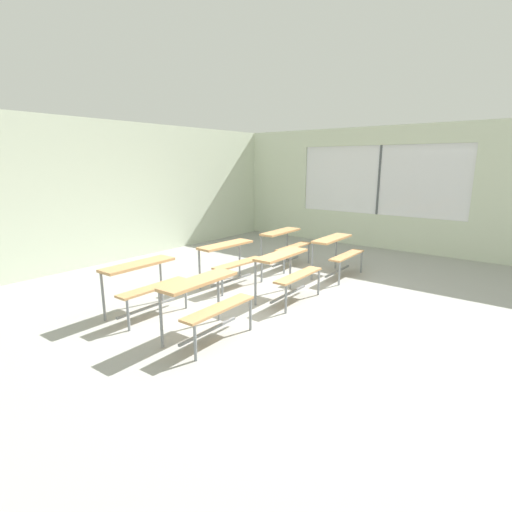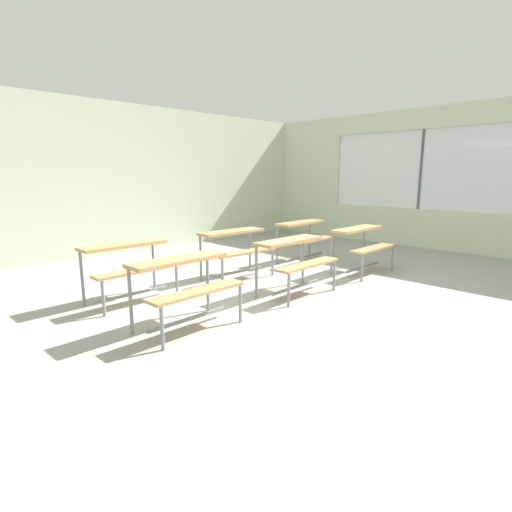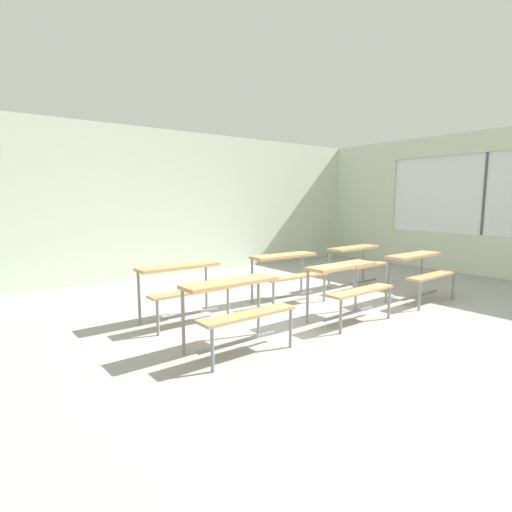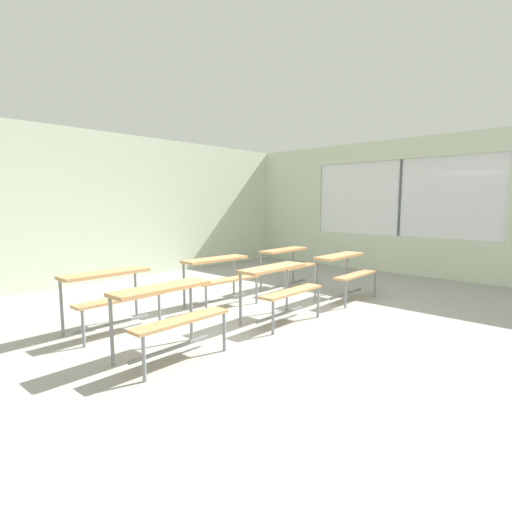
# 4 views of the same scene
# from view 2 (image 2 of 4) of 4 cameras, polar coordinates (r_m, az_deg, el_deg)

# --- Properties ---
(ground) EXTENTS (10.00, 9.00, 0.05)m
(ground) POSITION_cam_2_polar(r_m,az_deg,el_deg) (5.29, 4.27, -6.36)
(ground) COLOR #9E9E99
(wall_back) EXTENTS (10.00, 0.12, 3.00)m
(wall_back) POSITION_cam_2_polar(r_m,az_deg,el_deg) (8.68, -18.91, 10.30)
(wall_back) COLOR beige
(wall_back) RESTS_ON ground
(wall_right) EXTENTS (0.12, 9.00, 3.00)m
(wall_right) POSITION_cam_2_polar(r_m,az_deg,el_deg) (9.35, 26.01, 9.48)
(wall_right) COLOR beige
(wall_right) RESTS_ON ground
(desk_bench_r0c0) EXTENTS (1.12, 0.63, 0.74)m
(desk_bench_r0c0) POSITION_cam_2_polar(r_m,az_deg,el_deg) (4.22, -10.06, -2.84)
(desk_bench_r0c0) COLOR tan
(desk_bench_r0c0) RESTS_ON ground
(desk_bench_r0c1) EXTENTS (1.11, 0.62, 0.74)m
(desk_bench_r0c1) POSITION_cam_2_polar(r_m,az_deg,el_deg) (5.38, 5.65, 0.41)
(desk_bench_r0c1) COLOR tan
(desk_bench_r0c1) RESTS_ON ground
(desk_bench_r0c2) EXTENTS (1.11, 0.61, 0.74)m
(desk_bench_r0c2) POSITION_cam_2_polar(r_m,az_deg,el_deg) (6.75, 14.96, 2.35)
(desk_bench_r0c2) COLOR tan
(desk_bench_r0c2) RESTS_ON ground
(desk_bench_r1c0) EXTENTS (1.11, 0.61, 0.74)m
(desk_bench_r1c0) POSITION_cam_2_polar(r_m,az_deg,el_deg) (5.28, -17.73, -0.31)
(desk_bench_r1c0) COLOR tan
(desk_bench_r1c0) RESTS_ON ground
(desk_bench_r1c1) EXTENTS (1.13, 0.64, 0.74)m
(desk_bench_r1c1) POSITION_cam_2_polar(r_m,az_deg,el_deg) (6.21, -2.86, 1.95)
(desk_bench_r1c1) COLOR tan
(desk_bench_r1c1) RESTS_ON ground
(desk_bench_r1c2) EXTENTS (1.12, 0.63, 0.74)m
(desk_bench_r1c2) POSITION_cam_2_polar(r_m,az_deg,el_deg) (7.43, 7.01, 3.46)
(desk_bench_r1c2) COLOR tan
(desk_bench_r1c2) RESTS_ON ground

